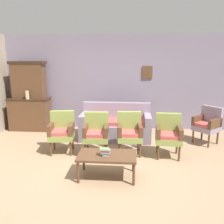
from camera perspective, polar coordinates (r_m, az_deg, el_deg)
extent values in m
plane|color=#997A5B|center=(4.53, -1.25, -13.46)|extent=(7.68, 7.68, 0.00)
cube|color=gray|center=(6.71, 0.89, 7.31)|extent=(6.40, 0.06, 2.70)
cube|color=brown|center=(6.64, 8.76, 9.70)|extent=(0.28, 0.02, 0.36)
cube|color=brown|center=(7.08, -19.64, -0.54)|extent=(1.10, 0.52, 0.90)
cube|color=#342115|center=(6.99, -19.93, 3.17)|extent=(1.16, 0.55, 0.03)
cube|color=brown|center=(7.00, -19.98, 7.23)|extent=(0.90, 0.36, 0.95)
cube|color=#342115|center=(6.98, -20.31, 11.44)|extent=(0.99, 0.38, 0.08)
cylinder|color=tan|center=(6.78, -20.34, 3.99)|extent=(0.10, 0.10, 0.23)
cube|color=gray|center=(5.93, 0.89, -4.73)|extent=(1.78, 0.83, 0.42)
cube|color=gray|center=(6.12, 1.13, 0.20)|extent=(1.77, 0.19, 0.48)
cube|color=gray|center=(5.83, 8.82, -1.81)|extent=(0.17, 0.80, 0.24)
cube|color=gray|center=(5.95, -6.86, -1.46)|extent=(0.17, 0.80, 0.24)
cube|color=#B74C47|center=(5.80, 5.91, -2.52)|extent=(0.47, 0.57, 0.10)
cube|color=#B74C47|center=(5.82, 0.87, -2.41)|extent=(0.47, 0.57, 0.10)
cube|color=#B74C47|center=(5.87, -4.10, -2.29)|extent=(0.47, 0.57, 0.10)
cube|color=#849947|center=(5.15, -12.41, -5.85)|extent=(0.57, 0.54, 0.12)
cube|color=#B74C47|center=(5.10, -12.49, -4.97)|extent=(0.49, 0.46, 0.10)
cube|color=#849947|center=(5.25, -12.20, -2.15)|extent=(0.53, 0.16, 0.46)
cube|color=brown|center=(5.06, -10.04, -4.04)|extent=(0.14, 0.49, 0.22)
cube|color=brown|center=(5.14, -14.92, -4.03)|extent=(0.14, 0.49, 0.22)
cylinder|color=brown|center=(5.02, -10.26, -8.95)|extent=(0.04, 0.04, 0.32)
cylinder|color=brown|center=(5.09, -15.00, -8.86)|extent=(0.04, 0.04, 0.32)
cylinder|color=brown|center=(5.37, -9.72, -7.43)|extent=(0.04, 0.04, 0.32)
cylinder|color=brown|center=(5.44, -14.16, -7.38)|extent=(0.04, 0.04, 0.32)
cube|color=#849947|center=(4.93, -3.98, -6.41)|extent=(0.54, 0.50, 0.12)
cube|color=#B74C47|center=(4.88, -4.02, -5.49)|extent=(0.46, 0.43, 0.10)
cube|color=#849947|center=(5.04, -3.81, -2.54)|extent=(0.52, 0.12, 0.46)
cube|color=brown|center=(4.86, -1.43, -4.56)|extent=(0.10, 0.48, 0.22)
cube|color=brown|center=(4.91, -6.58, -4.48)|extent=(0.10, 0.48, 0.22)
cylinder|color=brown|center=(4.82, -1.64, -9.66)|extent=(0.04, 0.04, 0.32)
cylinder|color=brown|center=(4.86, -6.66, -9.55)|extent=(0.04, 0.04, 0.32)
cylinder|color=brown|center=(5.17, -1.40, -8.04)|extent=(0.04, 0.04, 0.32)
cylinder|color=brown|center=(5.21, -6.06, -7.95)|extent=(0.04, 0.04, 0.32)
cube|color=#849947|center=(4.97, 4.38, -6.28)|extent=(0.56, 0.52, 0.12)
cube|color=#B74C47|center=(4.92, 4.41, -5.36)|extent=(0.47, 0.44, 0.10)
cube|color=#849947|center=(5.07, 4.26, -2.43)|extent=(0.53, 0.14, 0.46)
cube|color=brown|center=(4.94, 6.97, -4.38)|extent=(0.12, 0.48, 0.22)
cube|color=brown|center=(4.90, 1.84, -4.42)|extent=(0.12, 0.48, 0.22)
cylinder|color=brown|center=(4.89, 6.99, -9.42)|extent=(0.04, 0.04, 0.32)
cylinder|color=brown|center=(4.86, 2.00, -9.49)|extent=(0.04, 0.04, 0.32)
cylinder|color=brown|center=(5.24, 6.49, -7.83)|extent=(0.04, 0.04, 0.32)
cylinder|color=brown|center=(5.21, 1.85, -7.88)|extent=(0.04, 0.04, 0.32)
cube|color=#849947|center=(4.96, 13.82, -6.67)|extent=(0.55, 0.51, 0.12)
cube|color=#B74C47|center=(4.91, 13.90, -5.76)|extent=(0.47, 0.44, 0.10)
cube|color=#849947|center=(5.06, 13.79, -2.81)|extent=(0.53, 0.13, 0.46)
cube|color=brown|center=(4.93, 16.48, -4.85)|extent=(0.11, 0.48, 0.22)
cube|color=brown|center=(4.89, 11.35, -4.73)|extent=(0.11, 0.48, 0.22)
cylinder|color=brown|center=(4.89, 16.37, -9.89)|extent=(0.04, 0.04, 0.32)
cylinder|color=brown|center=(4.84, 11.38, -9.82)|extent=(0.04, 0.04, 0.32)
cylinder|color=brown|center=(5.24, 15.81, -8.28)|extent=(0.04, 0.04, 0.32)
cylinder|color=brown|center=(5.19, 11.17, -8.20)|extent=(0.04, 0.04, 0.32)
cube|color=gray|center=(6.02, 22.32, -3.78)|extent=(0.70, 0.71, 0.12)
cube|color=#B74C47|center=(5.98, 22.29, -2.99)|extent=(0.60, 0.60, 0.10)
cube|color=gray|center=(6.11, 23.54, -0.82)|extent=(0.41, 0.46, 0.46)
cube|color=brown|center=(5.87, 24.28, -2.65)|extent=(0.42, 0.37, 0.22)
cube|color=brown|center=(6.08, 20.70, -1.80)|extent=(0.42, 0.37, 0.22)
cylinder|color=brown|center=(5.82, 22.89, -6.65)|extent=(0.04, 0.04, 0.32)
cylinder|color=brown|center=(6.03, 19.48, -5.69)|extent=(0.04, 0.04, 0.32)
cylinder|color=brown|center=(6.14, 24.74, -5.83)|extent=(0.04, 0.04, 0.32)
cylinder|color=brown|center=(6.34, 21.45, -4.95)|extent=(0.04, 0.04, 0.32)
cube|color=brown|center=(4.01, -1.25, -10.77)|extent=(1.00, 0.56, 0.04)
cylinder|color=brown|center=(4.38, -7.05, -11.76)|extent=(0.04, 0.04, 0.38)
cylinder|color=brown|center=(4.30, 5.33, -12.19)|extent=(0.04, 0.04, 0.38)
cylinder|color=brown|center=(3.96, -8.45, -14.64)|extent=(0.04, 0.04, 0.38)
cylinder|color=brown|center=(3.87, 5.44, -15.21)|extent=(0.04, 0.04, 0.38)
cube|color=#A7928B|center=(3.94, -1.53, -10.74)|extent=(0.11, 0.07, 0.02)
cube|color=gray|center=(3.95, -1.78, -10.31)|extent=(0.15, 0.08, 0.03)
cube|color=#B59E90|center=(3.94, -1.61, -9.95)|extent=(0.16, 0.11, 0.03)
cube|color=#5F4262|center=(3.92, -1.48, -9.66)|extent=(0.12, 0.08, 0.02)
cube|color=gray|center=(3.91, -1.52, -9.45)|extent=(0.15, 0.08, 0.02)
cube|color=#728F56|center=(3.92, -1.85, -9.13)|extent=(0.16, 0.10, 0.02)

